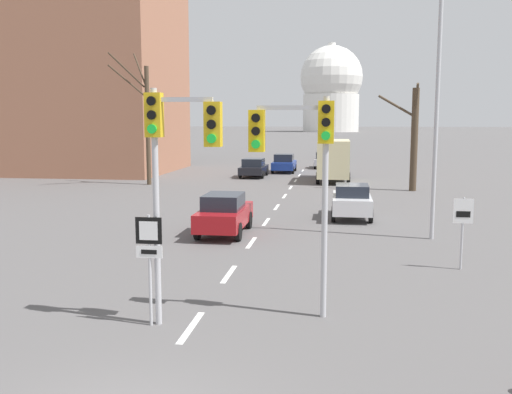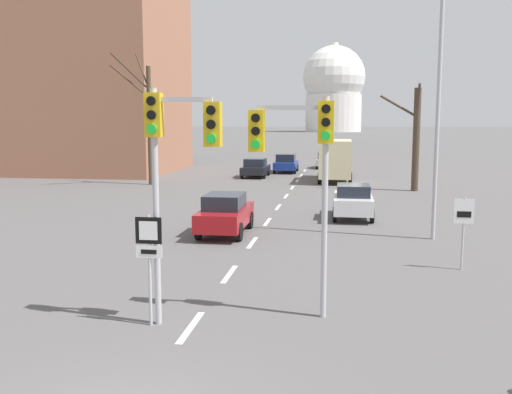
# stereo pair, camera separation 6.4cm
# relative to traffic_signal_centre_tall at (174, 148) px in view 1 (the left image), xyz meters

# --- Properties ---
(lane_stripe_0) EXTENTS (0.16, 2.00, 0.01)m
(lane_stripe_0) POSITION_rel_traffic_signal_centre_tall_xyz_m (0.34, -0.11, -4.01)
(lane_stripe_0) COLOR silver
(lane_stripe_0) RESTS_ON ground_plane
(lane_stripe_1) EXTENTS (0.16, 2.00, 0.01)m
(lane_stripe_1) POSITION_rel_traffic_signal_centre_tall_xyz_m (0.34, 4.39, -4.01)
(lane_stripe_1) COLOR silver
(lane_stripe_1) RESTS_ON ground_plane
(lane_stripe_2) EXTENTS (0.16, 2.00, 0.01)m
(lane_stripe_2) POSITION_rel_traffic_signal_centre_tall_xyz_m (0.34, 8.89, -4.01)
(lane_stripe_2) COLOR silver
(lane_stripe_2) RESTS_ON ground_plane
(lane_stripe_3) EXTENTS (0.16, 2.00, 0.01)m
(lane_stripe_3) POSITION_rel_traffic_signal_centre_tall_xyz_m (0.34, 13.39, -4.01)
(lane_stripe_3) COLOR silver
(lane_stripe_3) RESTS_ON ground_plane
(lane_stripe_4) EXTENTS (0.16, 2.00, 0.01)m
(lane_stripe_4) POSITION_rel_traffic_signal_centre_tall_xyz_m (0.34, 17.89, -4.01)
(lane_stripe_4) COLOR silver
(lane_stripe_4) RESTS_ON ground_plane
(lane_stripe_5) EXTENTS (0.16, 2.00, 0.01)m
(lane_stripe_5) POSITION_rel_traffic_signal_centre_tall_xyz_m (0.34, 22.39, -4.01)
(lane_stripe_5) COLOR silver
(lane_stripe_5) RESTS_ON ground_plane
(lane_stripe_6) EXTENTS (0.16, 2.00, 0.01)m
(lane_stripe_6) POSITION_rel_traffic_signal_centre_tall_xyz_m (0.34, 26.89, -4.01)
(lane_stripe_6) COLOR silver
(lane_stripe_6) RESTS_ON ground_plane
(lane_stripe_7) EXTENTS (0.16, 2.00, 0.01)m
(lane_stripe_7) POSITION_rel_traffic_signal_centre_tall_xyz_m (0.34, 31.39, -4.01)
(lane_stripe_7) COLOR silver
(lane_stripe_7) RESTS_ON ground_plane
(lane_stripe_8) EXTENTS (0.16, 2.00, 0.01)m
(lane_stripe_8) POSITION_rel_traffic_signal_centre_tall_xyz_m (0.34, 35.89, -4.01)
(lane_stripe_8) COLOR silver
(lane_stripe_8) RESTS_ON ground_plane
(lane_stripe_9) EXTENTS (0.16, 2.00, 0.01)m
(lane_stripe_9) POSITION_rel_traffic_signal_centre_tall_xyz_m (0.34, 40.39, -4.01)
(lane_stripe_9) COLOR silver
(lane_stripe_9) RESTS_ON ground_plane
(traffic_signal_centre_tall) EXTENTS (1.67, 0.34, 5.31)m
(traffic_signal_centre_tall) POSITION_rel_traffic_signal_centre_tall_xyz_m (0.00, 0.00, 0.00)
(traffic_signal_centre_tall) COLOR #B2B2B7
(traffic_signal_centre_tall) RESTS_ON ground_plane
(traffic_signal_near_right) EXTENTS (1.95, 0.34, 5.15)m
(traffic_signal_near_right) POSITION_rel_traffic_signal_centre_tall_xyz_m (2.71, 1.02, -0.11)
(traffic_signal_near_right) COLOR #B2B2B7
(traffic_signal_near_right) RESTS_ON ground_plane
(route_sign_post) EXTENTS (0.60, 0.08, 2.54)m
(route_sign_post) POSITION_rel_traffic_signal_centre_tall_xyz_m (-0.59, -0.12, -2.28)
(route_sign_post) COLOR #B2B2B7
(route_sign_post) RESTS_ON ground_plane
(speed_limit_sign) EXTENTS (0.60, 0.08, 2.27)m
(speed_limit_sign) POSITION_rel_traffic_signal_centre_tall_xyz_m (7.39, 5.96, -2.48)
(speed_limit_sign) COLOR #B2B2B7
(speed_limit_sign) RESTS_ON ground_plane
(street_lamp_right) EXTENTS (1.88, 0.36, 9.76)m
(street_lamp_right) POSITION_rel_traffic_signal_centre_tall_xyz_m (6.94, 10.59, 1.82)
(street_lamp_right) COLOR #B2B2B7
(street_lamp_right) RESTS_ON ground_plane
(sedan_near_left) EXTENTS (1.80, 4.25, 1.67)m
(sedan_near_left) POSITION_rel_traffic_signal_centre_tall_xyz_m (-1.00, 10.39, -3.16)
(sedan_near_left) COLOR maroon
(sedan_near_left) RESTS_ON ground_plane
(sedan_near_right) EXTENTS (1.85, 3.89, 1.62)m
(sedan_near_right) POSITION_rel_traffic_signal_centre_tall_xyz_m (4.22, 14.99, -3.18)
(sedan_near_right) COLOR silver
(sedan_near_right) RESTS_ON ground_plane
(sedan_mid_centre) EXTENTS (1.98, 4.47, 1.52)m
(sedan_mid_centre) POSITION_rel_traffic_signal_centre_tall_xyz_m (-3.27, 33.88, -3.24)
(sedan_mid_centre) COLOR black
(sedan_mid_centre) RESTS_ON ground_plane
(sedan_far_left) EXTENTS (1.97, 4.31, 1.65)m
(sedan_far_left) POSITION_rel_traffic_signal_centre_tall_xyz_m (-1.19, 38.29, -3.19)
(sedan_far_left) COLOR navy
(sedan_far_left) RESTS_ON ground_plane
(sedan_far_right) EXTENTS (1.73, 4.14, 1.60)m
(sedan_far_right) POSITION_rel_traffic_signal_centre_tall_xyz_m (3.35, 59.03, -3.21)
(sedan_far_right) COLOR slate
(sedan_far_right) RESTS_ON ground_plane
(sedan_distant_centre) EXTENTS (1.92, 3.96, 1.59)m
(sedan_distant_centre) POSITION_rel_traffic_signal_centre_tall_xyz_m (2.24, 43.42, -3.22)
(sedan_distant_centre) COLOR #B7B7BC
(sedan_distant_centre) RESTS_ON ground_plane
(delivery_truck) EXTENTS (2.44, 7.20, 3.14)m
(delivery_truck) POSITION_rel_traffic_signal_centre_tall_xyz_m (3.21, 31.59, -2.31)
(delivery_truck) COLOR #333842
(delivery_truck) RESTS_ON ground_plane
(bare_tree_left_near) EXTENTS (2.28, 3.56, 9.37)m
(bare_tree_left_near) POSITION_rel_traffic_signal_centre_tall_xyz_m (-10.04, 27.21, 0.64)
(bare_tree_left_near) COLOR #473828
(bare_tree_left_near) RESTS_ON ground_plane
(bare_tree_right_near) EXTENTS (2.68, 3.38, 6.92)m
(bare_tree_right_near) POSITION_rel_traffic_signal_centre_tall_xyz_m (8.39, 26.26, -0.43)
(bare_tree_right_near) COLOR #473828
(bare_tree_right_near) RESTS_ON ground_plane
(capitol_dome) EXTENTS (24.56, 24.56, 34.70)m
(capitol_dome) POSITION_rel_traffic_signal_centre_tall_xyz_m (0.34, 219.52, 12.89)
(capitol_dome) COLOR silver
(capitol_dome) RESTS_ON ground_plane
(apartment_block_left) EXTENTS (18.00, 14.00, 27.68)m
(apartment_block_left) POSITION_rel_traffic_signal_centre_tall_xyz_m (-20.26, 37.13, 9.83)
(apartment_block_left) COLOR #9E664C
(apartment_block_left) RESTS_ON ground_plane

